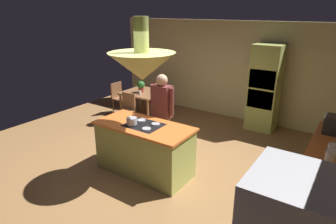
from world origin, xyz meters
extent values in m
plane|color=#9E7042|center=(0.00, 0.00, 0.00)|extent=(8.16, 8.16, 0.00)
cube|color=beige|center=(0.00, 3.45, 1.27)|extent=(6.80, 0.10, 2.55)
cube|color=#A8B259|center=(0.00, -0.20, 0.44)|extent=(1.69, 0.77, 0.88)
cube|color=orange|center=(0.00, -0.20, 0.90)|extent=(1.75, 0.83, 0.04)
cube|color=black|center=(0.00, -0.20, 0.91)|extent=(0.64, 0.52, 0.01)
cylinder|color=#B2B2B7|center=(-0.16, -0.33, 0.93)|extent=(0.15, 0.15, 0.02)
cylinder|color=#B2B2B7|center=(0.16, -0.33, 0.93)|extent=(0.15, 0.15, 0.02)
cylinder|color=#B2B2B7|center=(-0.16, -0.07, 0.93)|extent=(0.15, 0.15, 0.02)
cylinder|color=#B2B2B7|center=(0.16, -0.07, 0.93)|extent=(0.15, 0.15, 0.02)
cube|color=#A8B259|center=(2.84, 0.60, 0.44)|extent=(0.62, 2.25, 0.88)
cube|color=orange|center=(2.84, 0.60, 0.90)|extent=(0.66, 2.29, 0.04)
cube|color=#A8B259|center=(1.10, 3.05, 1.03)|extent=(0.66, 0.62, 2.06)
cube|color=black|center=(1.10, 2.76, 1.30)|extent=(0.60, 0.04, 0.44)
cube|color=black|center=(1.10, 2.76, 0.82)|extent=(0.60, 0.04, 0.44)
cube|color=#8E5D3B|center=(-1.70, 1.90, 0.74)|extent=(1.03, 0.94, 0.04)
cylinder|color=#8E5D3B|center=(-2.15, 1.49, 0.36)|extent=(0.06, 0.06, 0.72)
cylinder|color=#8E5D3B|center=(-1.25, 1.49, 0.36)|extent=(0.06, 0.06, 0.72)
cylinder|color=#8E5D3B|center=(-2.15, 2.31, 0.36)|extent=(0.06, 0.06, 0.72)
cylinder|color=#8E5D3B|center=(-1.25, 2.31, 0.36)|extent=(0.06, 0.06, 0.72)
cylinder|color=tan|center=(-0.19, 0.49, 0.41)|extent=(0.14, 0.14, 0.83)
cylinder|color=tan|center=(-0.01, 0.49, 0.41)|extent=(0.14, 0.14, 0.83)
cube|color=brown|center=(-0.10, 0.49, 1.15)|extent=(0.36, 0.22, 0.64)
cylinder|color=brown|center=(-0.32, 0.49, 1.18)|extent=(0.09, 0.09, 0.54)
cylinder|color=brown|center=(0.12, 0.49, 1.18)|extent=(0.09, 0.09, 0.54)
sphere|color=tan|center=(-0.10, 0.49, 1.57)|extent=(0.22, 0.22, 0.22)
cone|color=#A8B259|center=(0.00, -0.20, 1.94)|extent=(1.10, 1.10, 0.45)
cylinder|color=#A8B259|center=(0.00, -0.20, 2.44)|extent=(0.24, 0.24, 0.55)
cone|color=beige|center=(-1.70, 1.90, 1.86)|extent=(0.32, 0.32, 0.22)
cylinder|color=black|center=(-1.70, 1.90, 2.27)|extent=(0.01, 0.01, 0.60)
cube|color=#8E5D3B|center=(-1.70, 1.13, 0.44)|extent=(0.40, 0.40, 0.04)
cube|color=#8E5D3B|center=(-1.70, 1.31, 0.66)|extent=(0.40, 0.04, 0.42)
cylinder|color=#8E5D3B|center=(-1.87, 0.96, 0.21)|extent=(0.04, 0.04, 0.43)
cylinder|color=#8E5D3B|center=(-1.53, 0.96, 0.21)|extent=(0.04, 0.04, 0.43)
cylinder|color=#8E5D3B|center=(-1.87, 1.30, 0.21)|extent=(0.04, 0.04, 0.43)
cylinder|color=#8E5D3B|center=(-1.53, 1.30, 0.21)|extent=(0.04, 0.04, 0.43)
cube|color=#8E5D3B|center=(-1.70, 2.67, 0.44)|extent=(0.40, 0.40, 0.04)
cube|color=#8E5D3B|center=(-1.70, 2.49, 0.66)|extent=(0.40, 0.04, 0.42)
cylinder|color=#8E5D3B|center=(-1.53, 2.84, 0.21)|extent=(0.04, 0.04, 0.43)
cylinder|color=#8E5D3B|center=(-1.87, 2.84, 0.21)|extent=(0.04, 0.04, 0.43)
cylinder|color=#8E5D3B|center=(-1.53, 2.50, 0.21)|extent=(0.04, 0.04, 0.43)
cylinder|color=#8E5D3B|center=(-1.87, 2.50, 0.21)|extent=(0.04, 0.04, 0.43)
cube|color=#8E5D3B|center=(-2.51, 1.90, 0.44)|extent=(0.40, 0.40, 0.04)
cube|color=#8E5D3B|center=(-2.69, 1.90, 0.66)|extent=(0.04, 0.40, 0.42)
cylinder|color=#8E5D3B|center=(-2.34, 1.73, 0.21)|extent=(0.04, 0.04, 0.43)
cylinder|color=#8E5D3B|center=(-2.34, 2.07, 0.21)|extent=(0.04, 0.04, 0.43)
cylinder|color=#8E5D3B|center=(-2.68, 1.73, 0.21)|extent=(0.04, 0.04, 0.43)
cylinder|color=#8E5D3B|center=(-2.68, 2.07, 0.21)|extent=(0.04, 0.04, 0.43)
cylinder|color=#99382D|center=(-1.73, 1.83, 0.82)|extent=(0.14, 0.14, 0.12)
sphere|color=#2D722D|center=(-1.73, 1.83, 0.96)|extent=(0.20, 0.20, 0.20)
cylinder|color=white|center=(-1.63, 1.66, 0.81)|extent=(0.07, 0.07, 0.09)
cylinder|color=silver|center=(2.84, 0.04, 1.02)|extent=(0.12, 0.12, 0.21)
cylinder|color=silver|center=(2.84, 0.22, 1.00)|extent=(0.12, 0.12, 0.17)
cylinder|color=silver|center=(2.84, 0.40, 1.00)|extent=(0.14, 0.14, 0.17)
cylinder|color=#B2B2B7|center=(-0.16, -0.33, 1.00)|extent=(0.18, 0.18, 0.12)
camera|label=1|loc=(2.99, -3.84, 2.83)|focal=31.13mm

